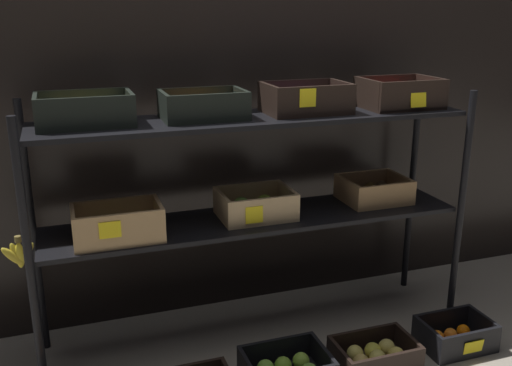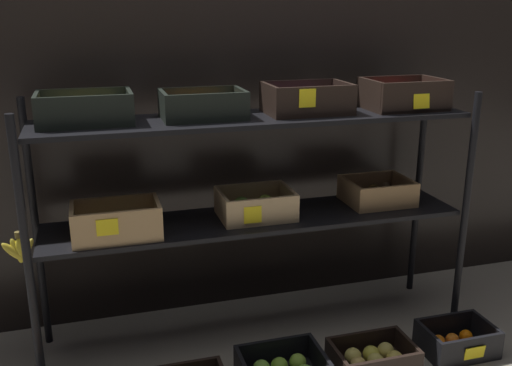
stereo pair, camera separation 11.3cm
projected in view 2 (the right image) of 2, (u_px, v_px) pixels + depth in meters
name	position (u px, v px, depth m)	size (l,w,h in m)	color
ground_plane	(256.00, 333.00, 2.70)	(10.00, 10.00, 0.00)	gray
storefront_wall	(233.00, 120.00, 2.79)	(4.26, 0.12, 1.88)	black
display_rack	(252.00, 163.00, 2.46)	(1.98, 0.43, 1.16)	black
crate_ground_apple_gold	(373.00, 358.00, 2.43)	(0.35, 0.23, 0.11)	black
crate_ground_tangerine	(457.00, 342.00, 2.54)	(0.31, 0.23, 0.13)	black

